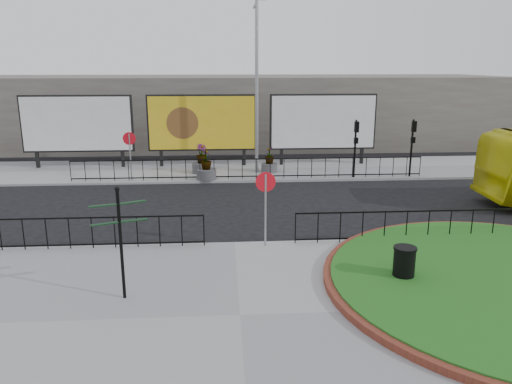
{
  "coord_description": "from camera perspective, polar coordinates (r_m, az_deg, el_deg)",
  "views": [
    {
      "loc": [
        -0.35,
        -15.75,
        5.94
      ],
      "look_at": [
        0.79,
        0.98,
        1.59
      ],
      "focal_mm": 35.0,
      "sensor_mm": 36.0,
      "label": 1
    }
  ],
  "objects": [
    {
      "name": "railing_near_left",
      "position": [
        17.28,
        -22.83,
        -4.39
      ],
      "size": [
        10.0,
        0.1,
        1.1
      ],
      "primitive_type": null,
      "color": "black",
      "rests_on": "pavement_near"
    },
    {
      "name": "billboard_left",
      "position": [
        30.05,
        -19.76,
        7.32
      ],
      "size": [
        6.2,
        0.31,
        4.1
      ],
      "color": "black",
      "rests_on": "pavement_far"
    },
    {
      "name": "signal_pole_b",
      "position": [
        27.23,
        17.46,
        5.77
      ],
      "size": [
        0.22,
        0.26,
        3.0
      ],
      "color": "black",
      "rests_on": "pavement_far"
    },
    {
      "name": "fingerpost_sign",
      "position": [
        12.8,
        -15.27,
        -4.44
      ],
      "size": [
        1.35,
        0.67,
        2.93
      ],
      "rotation": [
        0.0,
        0.0,
        0.29
      ],
      "color": "black",
      "rests_on": "pavement_near"
    },
    {
      "name": "billboard_right",
      "position": [
        29.5,
        7.66,
        7.92
      ],
      "size": [
        6.2,
        0.31,
        4.1
      ],
      "color": "black",
      "rests_on": "pavement_far"
    },
    {
      "name": "speed_sign_far",
      "position": [
        25.9,
        -14.23,
        5.17
      ],
      "size": [
        0.64,
        0.07,
        2.47
      ],
      "color": "gray",
      "rests_on": "pavement_far"
    },
    {
      "name": "pavement_near",
      "position": [
        12.26,
        -1.84,
        -14.11
      ],
      "size": [
        30.0,
        10.0,
        0.12
      ],
      "primitive_type": "cube",
      "color": "gray",
      "rests_on": "ground"
    },
    {
      "name": "railing_near_right",
      "position": [
        17.7,
        19.12,
        -3.6
      ],
      "size": [
        9.0,
        0.1,
        1.1
      ],
      "primitive_type": null,
      "color": "black",
      "rests_on": "pavement_near"
    },
    {
      "name": "railing_far",
      "position": [
        25.64,
        -0.78,
        2.69
      ],
      "size": [
        18.0,
        0.1,
        1.1
      ],
      "primitive_type": null,
      "color": "black",
      "rests_on": "pavement_far"
    },
    {
      "name": "planter_b",
      "position": [
        25.71,
        -5.7,
        2.67
      ],
      "size": [
        1.02,
        1.02,
        1.55
      ],
      "color": "#4C4C4F",
      "rests_on": "pavement_far"
    },
    {
      "name": "pavement_far",
      "position": [
        28.37,
        -3.09,
        2.57
      ],
      "size": [
        44.0,
        6.0,
        0.12
      ],
      "primitive_type": "cube",
      "color": "gray",
      "rests_on": "ground"
    },
    {
      "name": "speed_sign_near",
      "position": [
        15.93,
        1.1,
        -0.08
      ],
      "size": [
        0.64,
        0.07,
        2.47
      ],
      "color": "gray",
      "rests_on": "pavement_near"
    },
    {
      "name": "billboard_mid",
      "position": [
        28.94,
        -6.19,
        7.84
      ],
      "size": [
        6.2,
        0.31,
        4.1
      ],
      "color": "black",
      "rests_on": "pavement_far"
    },
    {
      "name": "litter_bin",
      "position": [
        14.2,
        16.56,
        -7.99
      ],
      "size": [
        0.62,
        0.62,
        1.03
      ],
      "color": "black",
      "rests_on": "pavement_near"
    },
    {
      "name": "ground",
      "position": [
        16.84,
        -2.46,
        -6.12
      ],
      "size": [
        90.0,
        90.0,
        0.0
      ],
      "primitive_type": "plane",
      "color": "black",
      "rests_on": "ground"
    },
    {
      "name": "signal_pole_a",
      "position": [
        26.29,
        11.33,
        5.87
      ],
      "size": [
        0.22,
        0.26,
        3.0
      ],
      "color": "black",
      "rests_on": "pavement_far"
    },
    {
      "name": "building_backdrop",
      "position": [
        37.91,
        -3.38,
        9.32
      ],
      "size": [
        40.0,
        10.0,
        5.0
      ],
      "primitive_type": "cube",
      "color": "slate",
      "rests_on": "ground"
    },
    {
      "name": "planter_a",
      "position": [
        27.29,
        -6.23,
        3.37
      ],
      "size": [
        1.04,
        1.04,
        1.58
      ],
      "color": "#4C4C4F",
      "rests_on": "pavement_far"
    },
    {
      "name": "lamp_post",
      "position": [
        26.84,
        0.09,
        12.17
      ],
      "size": [
        0.74,
        0.18,
        9.23
      ],
      "color": "gray",
      "rests_on": "pavement_far"
    },
    {
      "name": "planter_c",
      "position": [
        27.39,
        1.54,
        3.37
      ],
      "size": [
        0.89,
        0.89,
        1.39
      ],
      "color": "#4C4C4F",
      "rests_on": "pavement_far"
    }
  ]
}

